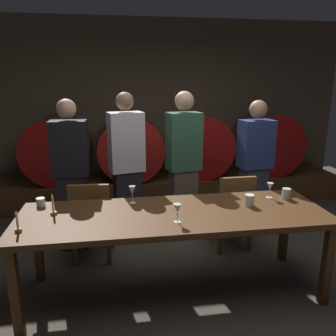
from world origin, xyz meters
TOP-DOWN VIEW (x-y plane):
  - ground_plane at (0.00, 0.00)m, footprint 7.81×7.81m
  - back_wall at (0.00, 2.94)m, footprint 6.00×0.24m
  - barrel_shelf at (0.00, 2.39)m, footprint 5.40×0.90m
  - wine_barrel_far_left at (-1.62, 2.39)m, footprint 0.97×0.80m
  - wine_barrel_center_left at (-0.56, 2.39)m, footprint 0.97×0.80m
  - wine_barrel_center_right at (0.51, 2.39)m, footprint 0.97×0.80m
  - wine_barrel_far_right at (1.64, 2.39)m, footprint 0.97×0.80m
  - dining_table at (-0.29, -0.03)m, footprint 2.63×0.85m
  - chair_left at (-1.04, 0.62)m, footprint 0.43×0.43m
  - chair_right at (0.49, 0.65)m, footprint 0.41×0.41m
  - guest_far_left at (-1.26, 0.96)m, footprint 0.39×0.25m
  - guest_center_left at (-0.65, 1.07)m, footprint 0.43×0.32m
  - guest_center_right at (0.01, 1.08)m, footprint 0.42×0.31m
  - guest_far_right at (0.86, 1.01)m, footprint 0.40×0.28m
  - candle_left at (-1.50, -0.22)m, footprint 0.05×0.05m
  - candle_right at (-1.30, 0.08)m, footprint 0.05×0.05m
  - wine_glass_left at (-0.63, 0.25)m, footprint 0.06×0.06m
  - wine_glass_center at (-0.29, -0.23)m, footprint 0.06×0.06m
  - wine_glass_right at (0.68, 0.20)m, footprint 0.06×0.06m
  - cup_left at (-1.44, 0.30)m, footprint 0.08×0.08m
  - cup_center at (0.41, 0.03)m, footprint 0.08×0.08m
  - cup_right at (0.83, 0.15)m, footprint 0.08×0.08m

SIDE VIEW (x-z plane):
  - ground_plane at x=0.00m, z-range 0.00..0.00m
  - barrel_shelf at x=0.00m, z-range 0.00..0.39m
  - chair_left at x=-1.04m, z-range 0.05..0.93m
  - chair_right at x=0.49m, z-range 0.05..0.93m
  - dining_table at x=-0.29m, z-range 0.32..1.08m
  - cup_left at x=-1.44m, z-range 0.77..0.84m
  - candle_left at x=-1.50m, z-range 0.73..0.90m
  - cup_right at x=0.83m, z-range 0.77..0.87m
  - cup_center at x=0.41m, z-range 0.77..0.87m
  - candle_right at x=-1.30m, z-range 0.72..0.91m
  - guest_far_right at x=0.86m, z-range 0.02..1.66m
  - guest_far_left at x=-1.26m, z-range 0.02..1.70m
  - wine_barrel_far_left at x=-1.62m, z-range 0.39..1.35m
  - wine_barrel_center_left at x=-0.56m, z-range 0.39..1.35m
  - wine_barrel_center_right at x=0.51m, z-range 0.39..1.35m
  - wine_barrel_far_right at x=1.64m, z-range 0.39..1.35m
  - wine_glass_right at x=0.68m, z-range 0.80..0.95m
  - wine_glass_center at x=-0.29m, z-range 0.80..0.96m
  - wine_glass_left at x=-0.63m, z-range 0.80..0.97m
  - guest_center_left at x=-0.65m, z-range 0.02..1.76m
  - guest_center_right at x=0.01m, z-range 0.03..1.77m
  - back_wall at x=0.00m, z-range 0.00..2.80m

